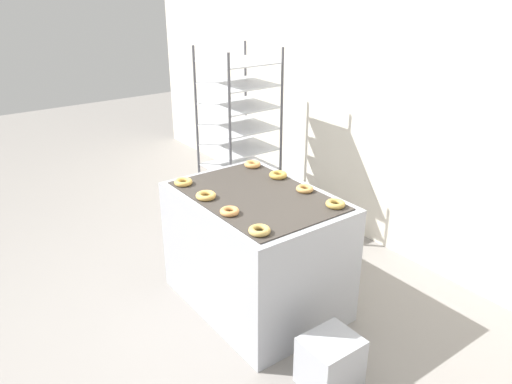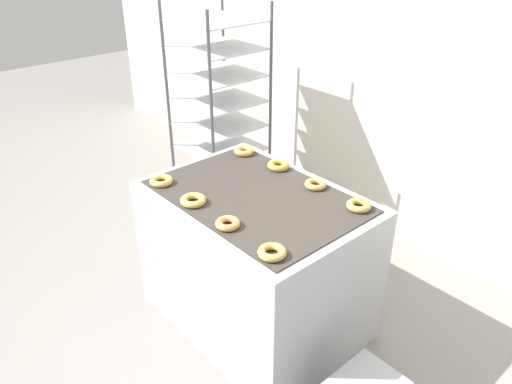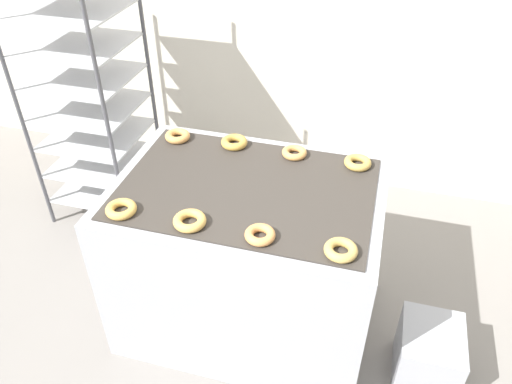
% 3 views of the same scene
% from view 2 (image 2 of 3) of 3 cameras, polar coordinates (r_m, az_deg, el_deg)
% --- Properties ---
extents(ground_plane, '(14.00, 14.00, 0.00)m').
position_cam_2_polar(ground_plane, '(2.94, -10.67, -19.85)').
color(ground_plane, gray).
extents(wall_back, '(8.00, 0.05, 2.80)m').
position_cam_2_polar(wall_back, '(3.57, 18.22, 14.76)').
color(wall_back, silver).
rests_on(wall_back, ground_plane).
extents(fryer_machine, '(1.22, 0.87, 0.87)m').
position_cam_2_polar(fryer_machine, '(2.93, -0.00, -7.83)').
color(fryer_machine, '#A8AAB2').
rests_on(fryer_machine, ground_plane).
extents(baking_rack_cart, '(0.59, 0.59, 1.68)m').
position_cam_2_polar(baking_rack_cart, '(3.95, -4.22, 9.07)').
color(baking_rack_cart, '#4C4C51').
rests_on(baking_rack_cart, ground_plane).
extents(donut_near_left, '(0.13, 0.13, 0.04)m').
position_cam_2_polar(donut_near_left, '(2.85, -10.79, 1.27)').
color(donut_near_left, gold).
rests_on(donut_near_left, fryer_machine).
extents(donut_near_midleft, '(0.14, 0.14, 0.04)m').
position_cam_2_polar(donut_near_midleft, '(2.63, -7.20, -0.95)').
color(donut_near_midleft, '#DCA953').
rests_on(donut_near_midleft, fryer_machine).
extents(donut_near_midright, '(0.12, 0.12, 0.04)m').
position_cam_2_polar(donut_near_midright, '(2.42, -3.26, -3.61)').
color(donut_near_midright, '#DD9652').
rests_on(donut_near_midright, fryer_machine).
extents(donut_near_right, '(0.13, 0.13, 0.04)m').
position_cam_2_polar(donut_near_right, '(2.22, 1.84, -6.90)').
color(donut_near_right, tan).
rests_on(donut_near_right, fryer_machine).
extents(donut_far_left, '(0.13, 0.13, 0.04)m').
position_cam_2_polar(donut_far_left, '(3.17, -1.40, 4.71)').
color(donut_far_left, '#D99851').
rests_on(donut_far_left, fryer_machine).
extents(donut_far_midleft, '(0.13, 0.13, 0.04)m').
position_cam_2_polar(donut_far_midleft, '(2.98, 2.58, 3.06)').
color(donut_far_midleft, gold).
rests_on(donut_far_midleft, fryer_machine).
extents(donut_far_midright, '(0.12, 0.12, 0.03)m').
position_cam_2_polar(donut_far_midright, '(2.79, 6.81, 0.87)').
color(donut_far_midright, tan).
rests_on(donut_far_midright, fryer_machine).
extents(donut_far_right, '(0.13, 0.13, 0.04)m').
position_cam_2_polar(donut_far_right, '(2.62, 11.66, -1.52)').
color(donut_far_right, tan).
rests_on(donut_far_right, fryer_machine).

